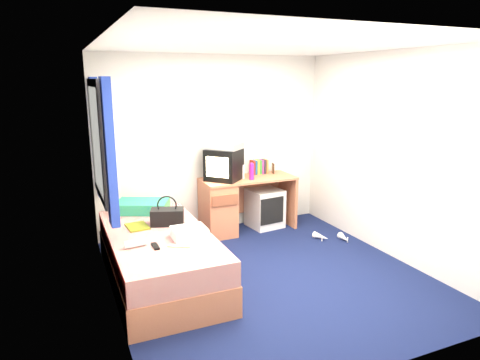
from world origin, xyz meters
name	(u,v)px	position (x,y,z in m)	size (l,w,h in m)	color
ground	(268,275)	(0.00, 0.00, 0.00)	(3.40, 3.40, 0.00)	#0C1438
room_shell	(271,143)	(0.00, 0.00, 1.45)	(3.40, 3.40, 3.40)	white
bed	(160,257)	(-1.10, 0.34, 0.27)	(1.01, 2.00, 0.54)	#CA7954
pillow	(142,206)	(-1.11, 1.12, 0.60)	(0.59, 0.38, 0.13)	teal
desk	(229,204)	(0.13, 1.44, 0.41)	(1.30, 0.55, 0.75)	#CA7954
storage_cube	(265,208)	(0.68, 1.45, 0.27)	(0.44, 0.44, 0.55)	white
crt_tv	(224,165)	(0.05, 1.44, 0.96)	(0.58, 0.58, 0.42)	black
vcr	(224,146)	(0.06, 1.44, 1.21)	(0.45, 0.32, 0.09)	silver
book_row	(259,167)	(0.66, 1.60, 0.85)	(0.24, 0.13, 0.20)	maroon
picture_frame	(273,168)	(0.86, 1.56, 0.82)	(0.02, 0.12, 0.14)	black
pink_water_bottle	(252,172)	(0.40, 1.31, 0.85)	(0.07, 0.07, 0.21)	#CC1C85
aerosol_can	(243,172)	(0.32, 1.41, 0.85)	(0.05, 0.05, 0.19)	white
handbag	(167,216)	(-0.95, 0.55, 0.63)	(0.39, 0.30, 0.32)	black
towel	(189,233)	(-0.86, 0.06, 0.59)	(0.33, 0.27, 0.11)	white
magazine	(137,226)	(-1.27, 0.59, 0.55)	(0.21, 0.28, 0.01)	#C6D017
water_bottle	(135,244)	(-1.39, 0.05, 0.58)	(0.07, 0.07, 0.20)	silver
colour_swatch_fan	(179,246)	(-1.01, -0.11, 0.55)	(0.22, 0.06, 0.01)	yellow
remote_control	(155,246)	(-1.22, -0.03, 0.55)	(0.05, 0.16, 0.02)	black
window_assembly	(101,143)	(-1.55, 0.90, 1.42)	(0.11, 1.42, 1.40)	silver
white_heels	(333,237)	(1.25, 0.59, 0.04)	(0.40, 0.40, 0.09)	white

